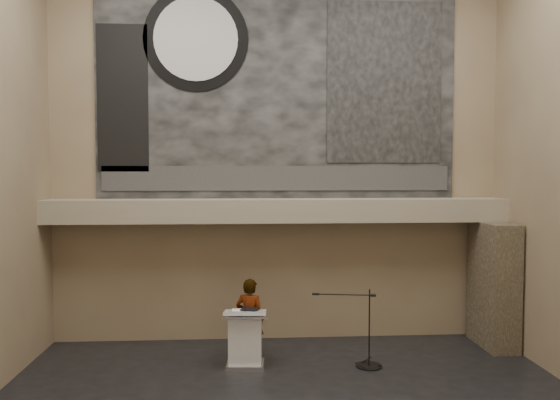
{
  "coord_description": "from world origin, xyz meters",
  "views": [
    {
      "loc": [
        -0.74,
        -8.26,
        3.8
      ],
      "look_at": [
        0.0,
        3.2,
        3.2
      ],
      "focal_mm": 35.0,
      "sensor_mm": 36.0,
      "label": 1
    }
  ],
  "objects": [
    {
      "name": "banner_clock_rim",
      "position": [
        -1.8,
        3.93,
        6.7
      ],
      "size": [
        2.3,
        0.02,
        2.3
      ],
      "primitive_type": "cylinder",
      "rotation": [
        1.57,
        0.0,
        0.0
      ],
      "color": "black",
      "rests_on": "banner"
    },
    {
      "name": "binder",
      "position": [
        -0.65,
        2.24,
        1.12
      ],
      "size": [
        0.38,
        0.35,
        0.04
      ],
      "primitive_type": "cube",
      "rotation": [
        0.0,
        0.0,
        -0.41
      ],
      "color": "black",
      "rests_on": "lectern"
    },
    {
      "name": "speaker_person",
      "position": [
        -0.65,
        2.66,
        0.82
      ],
      "size": [
        0.7,
        0.58,
        1.64
      ],
      "primitive_type": "imported",
      "rotation": [
        0.0,
        0.0,
        2.78
      ],
      "color": "white",
      "rests_on": "floor"
    },
    {
      "name": "banner_building_print",
      "position": [
        2.4,
        3.93,
        5.8
      ],
      "size": [
        2.6,
        0.02,
        3.6
      ],
      "primitive_type": "cube",
      "color": "black",
      "rests_on": "banner"
    },
    {
      "name": "lectern",
      "position": [
        -0.74,
        2.21,
        0.55
      ],
      "size": [
        0.84,
        0.63,
        1.14
      ],
      "rotation": [
        0.0,
        0.0,
        -0.06
      ],
      "color": "silver",
      "rests_on": "floor"
    },
    {
      "name": "banner_clock_face",
      "position": [
        -1.8,
        3.91,
        6.7
      ],
      "size": [
        1.84,
        0.02,
        1.84
      ],
      "primitive_type": "cylinder",
      "rotation": [
        1.57,
        0.0,
        0.0
      ],
      "color": "silver",
      "rests_on": "banner"
    },
    {
      "name": "banner",
      "position": [
        0.0,
        3.97,
        5.7
      ],
      "size": [
        8.0,
        0.05,
        5.0
      ],
      "primitive_type": "cube",
      "color": "black",
      "rests_on": "wall_back"
    },
    {
      "name": "banner_brick_print",
      "position": [
        -3.4,
        3.93,
        5.4
      ],
      "size": [
        1.1,
        0.02,
        3.2
      ],
      "primitive_type": "cube",
      "color": "black",
      "rests_on": "banner"
    },
    {
      "name": "wall_front",
      "position": [
        0.0,
        -4.0,
        4.25
      ],
      "size": [
        10.0,
        0.02,
        8.5
      ],
      "primitive_type": "cube",
      "color": "#806751",
      "rests_on": "floor"
    },
    {
      "name": "sprinkler_right",
      "position": [
        1.9,
        3.55,
        2.67
      ],
      "size": [
        0.04,
        0.04,
        0.06
      ],
      "primitive_type": "cylinder",
      "color": "#B2893D",
      "rests_on": "soffit"
    },
    {
      "name": "papers",
      "position": [
        -0.89,
        2.22,
        1.1
      ],
      "size": [
        0.23,
        0.31,
        0.0
      ],
      "primitive_type": "cube",
      "rotation": [
        0.0,
        0.0,
        -0.0
      ],
      "color": "white",
      "rests_on": "lectern"
    },
    {
      "name": "wall_back",
      "position": [
        0.0,
        4.0,
        4.25
      ],
      "size": [
        10.0,
        0.02,
        8.5
      ],
      "primitive_type": "cube",
      "color": "#806751",
      "rests_on": "floor"
    },
    {
      "name": "soffit",
      "position": [
        0.0,
        3.6,
        2.95
      ],
      "size": [
        10.0,
        0.8,
        0.5
      ],
      "primitive_type": "cube",
      "color": "gray",
      "rests_on": "wall_back"
    },
    {
      "name": "stone_pier",
      "position": [
        4.65,
        3.15,
        1.35
      ],
      "size": [
        0.6,
        1.4,
        2.7
      ],
      "primitive_type": "cube",
      "color": "#3F3527",
      "rests_on": "floor"
    },
    {
      "name": "mic_stand",
      "position": [
        1.63,
        2.06,
        0.22
      ],
      "size": [
        1.35,
        0.52,
        1.52
      ],
      "rotation": [
        0.0,
        0.0,
        -0.16
      ],
      "color": "black",
      "rests_on": "floor"
    },
    {
      "name": "banner_text_strip",
      "position": [
        0.0,
        3.93,
        3.65
      ],
      "size": [
        7.76,
        0.02,
        0.55
      ],
      "primitive_type": "cube",
      "color": "#303030",
      "rests_on": "banner"
    },
    {
      "name": "sprinkler_left",
      "position": [
        -1.6,
        3.55,
        2.67
      ],
      "size": [
        0.04,
        0.04,
        0.06
      ],
      "primitive_type": "cylinder",
      "color": "#B2893D",
      "rests_on": "soffit"
    }
  ]
}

